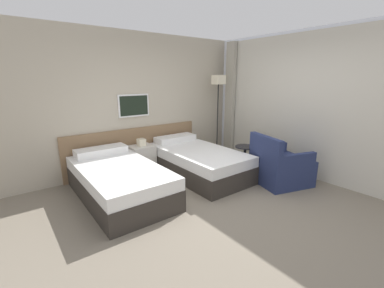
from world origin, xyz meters
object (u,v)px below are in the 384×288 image
bed_near_door (119,181)px  side_table (245,155)px  bed_near_window (197,161)px  nightstand (142,159)px  floor_lamp (218,90)px  armchair (280,167)px

bed_near_door → side_table: bed_near_door is taller
bed_near_window → side_table: size_ratio=3.56×
nightstand → side_table: nightstand is taller
bed_near_door → bed_near_window: same height
bed_near_window → floor_lamp: (1.10, 0.64, 1.31)m
bed_near_door → nightstand: (0.79, 0.77, 0.02)m
bed_near_door → bed_near_window: (1.58, 0.00, 0.00)m
bed_near_window → nightstand: (-0.79, 0.77, 0.02)m
nightstand → side_table: 2.02m
nightstand → floor_lamp: bearing=-4.1°
bed_near_window → side_table: bearing=-37.7°
armchair → bed_near_door: bearing=80.6°
bed_near_door → bed_near_window: 1.58m
bed_near_window → nightstand: 1.11m
side_table → floor_lamp: bearing=72.5°
bed_near_door → bed_near_window: size_ratio=1.00×
bed_near_door → side_table: size_ratio=3.56×
bed_near_window → nightstand: size_ratio=2.98×
nightstand → side_table: size_ratio=1.19×
bed_near_window → side_table: bed_near_window is taller
bed_near_door → floor_lamp: floor_lamp is taller
bed_near_door → nightstand: size_ratio=2.98×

